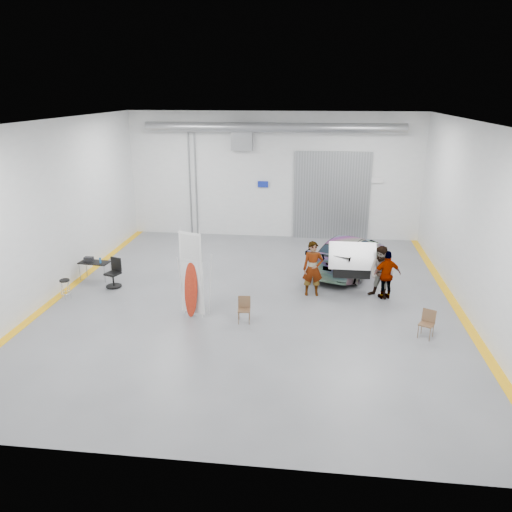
# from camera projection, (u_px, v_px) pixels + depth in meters

# --- Properties ---
(ground) EXTENTS (16.00, 16.00, 0.00)m
(ground) POSITION_uv_depth(u_px,v_px,m) (253.00, 300.00, 17.31)
(ground) COLOR slate
(ground) RESTS_ON ground
(room_shell) EXTENTS (14.02, 16.18, 6.01)m
(room_shell) POSITION_uv_depth(u_px,v_px,m) (267.00, 172.00, 18.07)
(room_shell) COLOR silver
(room_shell) RESTS_ON ground
(sedan_car) EXTENTS (3.71, 5.28, 1.42)m
(sedan_car) POSITION_uv_depth(u_px,v_px,m) (348.00, 253.00, 19.94)
(sedan_car) COLOR silver
(sedan_car) RESTS_ON ground
(person_a) EXTENTS (0.76, 0.55, 1.97)m
(person_a) POSITION_uv_depth(u_px,v_px,m) (313.00, 269.00, 17.43)
(person_a) COLOR #876749
(person_a) RESTS_ON ground
(person_b) EXTENTS (1.15, 1.10, 1.88)m
(person_b) POSITION_uv_depth(u_px,v_px,m) (381.00, 273.00, 17.18)
(person_b) COLOR slate
(person_b) RESTS_ON ground
(person_c) EXTENTS (1.08, 0.69, 1.74)m
(person_c) POSITION_uv_depth(u_px,v_px,m) (387.00, 275.00, 17.18)
(person_c) COLOR #A75537
(person_c) RESTS_ON ground
(surfboard_display) EXTENTS (0.79, 0.44, 2.96)m
(surfboard_display) POSITION_uv_depth(u_px,v_px,m) (194.00, 281.00, 15.68)
(surfboard_display) COLOR white
(surfboard_display) RESTS_ON ground
(folding_chair_near) EXTENTS (0.42, 0.43, 0.81)m
(folding_chair_near) POSITION_uv_depth(u_px,v_px,m) (244.00, 315.00, 15.58)
(folding_chair_near) COLOR brown
(folding_chair_near) RESTS_ON ground
(folding_chair_far) EXTENTS (0.53, 0.57, 0.83)m
(folding_chair_far) POSITION_uv_depth(u_px,v_px,m) (426.00, 329.00, 14.61)
(folding_chair_far) COLOR brown
(folding_chair_far) RESTS_ON ground
(shop_stool) EXTENTS (0.36, 0.36, 0.71)m
(shop_stool) POSITION_uv_depth(u_px,v_px,m) (66.00, 289.00, 17.29)
(shop_stool) COLOR black
(shop_stool) RESTS_ON ground
(work_table) EXTENTS (1.19, 0.69, 0.93)m
(work_table) POSITION_uv_depth(u_px,v_px,m) (93.00, 262.00, 18.94)
(work_table) COLOR gray
(work_table) RESTS_ON ground
(office_chair) EXTENTS (0.60, 0.63, 1.07)m
(office_chair) POSITION_uv_depth(u_px,v_px,m) (114.00, 274.00, 18.34)
(office_chair) COLOR black
(office_chair) RESTS_ON ground
(trunk_lid) EXTENTS (1.65, 1.00, 0.04)m
(trunk_lid) POSITION_uv_depth(u_px,v_px,m) (353.00, 253.00, 17.65)
(trunk_lid) COLOR silver
(trunk_lid) RESTS_ON sedan_car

